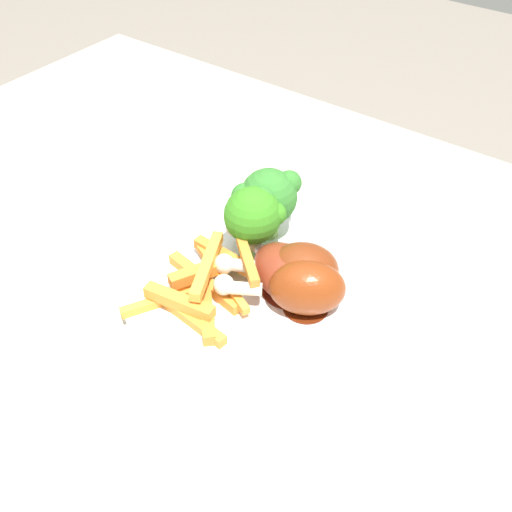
{
  "coord_description": "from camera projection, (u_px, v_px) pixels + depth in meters",
  "views": [
    {
      "loc": [
        -0.29,
        0.3,
        1.16
      ],
      "look_at": [
        -0.03,
        -0.04,
        0.78
      ],
      "focal_mm": 42.91,
      "sensor_mm": 36.0,
      "label": 1
    }
  ],
  "objects": [
    {
      "name": "broccoli_floret_front",
      "position": [
        266.0,
        197.0,
        0.6
      ],
      "size": [
        0.06,
        0.07,
        0.08
      ],
      "color": "#739F48",
      "rests_on": "dinner_plate"
    },
    {
      "name": "broccoli_floret_middle",
      "position": [
        255.0,
        215.0,
        0.58
      ],
      "size": [
        0.06,
        0.06,
        0.08
      ],
      "color": "#72B958",
      "rests_on": "dinner_plate"
    },
    {
      "name": "water_glass",
      "position": [
        158.0,
        477.0,
        0.39
      ],
      "size": [
        0.07,
        0.07,
        0.11
      ],
      "primitive_type": "cylinder",
      "color": "silver",
      "rests_on": "dining_table"
    },
    {
      "name": "chicken_drumstick_far",
      "position": [
        302.0,
        288.0,
        0.54
      ],
      "size": [
        0.11,
        0.09,
        0.05
      ],
      "color": "#591E0A",
      "rests_on": "dinner_plate"
    },
    {
      "name": "dining_table",
      "position": [
        207.0,
        367.0,
        0.66
      ],
      "size": [
        1.03,
        0.79,
        0.75
      ],
      "color": "beige",
      "rests_on": "ground_plane"
    },
    {
      "name": "chicken_drumstick_near",
      "position": [
        286.0,
        271.0,
        0.56
      ],
      "size": [
        0.14,
        0.08,
        0.04
      ],
      "color": "#5B1C10",
      "rests_on": "dinner_plate"
    },
    {
      "name": "dinner_plate",
      "position": [
        256.0,
        276.0,
        0.6
      ],
      "size": [
        0.26,
        0.26,
        0.01
      ],
      "primitive_type": "cylinder",
      "color": "white",
      "rests_on": "dining_table"
    },
    {
      "name": "chicken_drumstick_extra",
      "position": [
        298.0,
        269.0,
        0.56
      ],
      "size": [
        0.12,
        0.08,
        0.05
      ],
      "color": "#501C0B",
      "rests_on": "dinner_plate"
    },
    {
      "name": "carrot_fries_pile",
      "position": [
        206.0,
        284.0,
        0.56
      ],
      "size": [
        0.11,
        0.13,
        0.04
      ],
      "color": "orange",
      "rests_on": "dinner_plate"
    }
  ]
}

